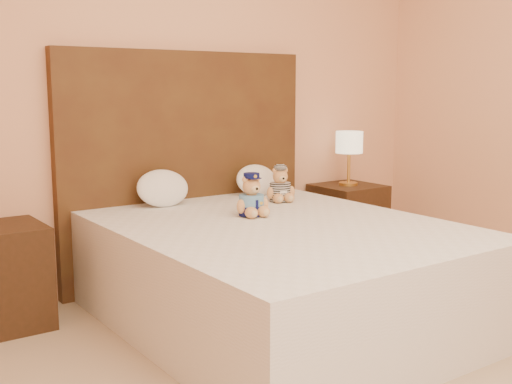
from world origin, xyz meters
TOP-DOWN VIEW (x-y plane):
  - bed at (0.00, 1.20)m, footprint 1.60×2.00m
  - headboard at (0.00, 2.21)m, footprint 1.75×0.08m
  - nightstand_left at (-1.25, 2.00)m, footprint 0.45×0.45m
  - nightstand_right at (1.25, 2.00)m, footprint 0.45×0.45m
  - lamp at (1.25, 2.00)m, footprint 0.20×0.20m
  - teddy_police at (-0.00, 1.46)m, footprint 0.23×0.22m
  - teddy_prisoner at (0.42, 1.74)m, footprint 0.24×0.24m
  - pillow_left at (-0.27, 2.03)m, footprint 0.34×0.22m
  - pillow_right at (0.43, 2.03)m, footprint 0.32×0.20m

SIDE VIEW (x-z plane):
  - nightstand_left at x=-1.25m, z-range 0.00..0.55m
  - nightstand_right at x=1.25m, z-range 0.00..0.55m
  - bed at x=0.00m, z-range 0.00..0.55m
  - teddy_prisoner at x=0.42m, z-range 0.55..0.77m
  - pillow_right at x=0.43m, z-range 0.55..0.77m
  - teddy_police at x=0.00m, z-range 0.55..0.79m
  - pillow_left at x=-0.27m, z-range 0.55..0.79m
  - headboard at x=0.00m, z-range 0.00..1.50m
  - lamp at x=1.25m, z-range 0.65..1.05m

